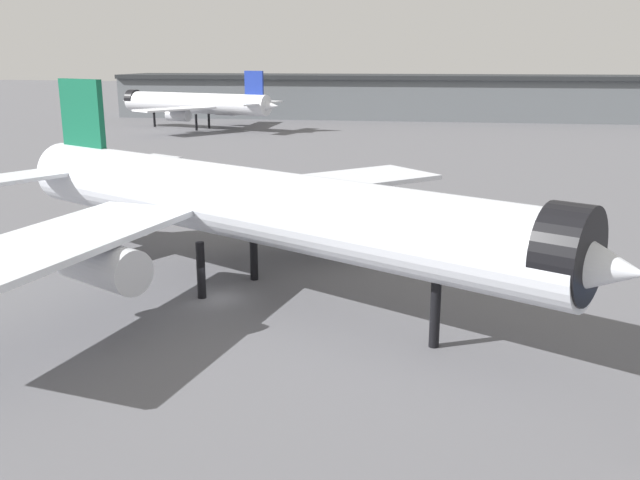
% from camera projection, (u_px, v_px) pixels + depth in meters
% --- Properties ---
extents(ground, '(900.00, 900.00, 0.00)m').
position_uv_depth(ground, '(217.00, 299.00, 53.55)').
color(ground, '#56565B').
extents(airliner_near_gate, '(55.20, 49.33, 16.21)m').
position_uv_depth(airliner_near_gate, '(246.00, 205.00, 52.84)').
color(airliner_near_gate, silver).
rests_on(airliner_near_gate, ground).
extents(airliner_far_taxiway, '(49.45, 44.39, 14.96)m').
position_uv_depth(airliner_far_taxiway, '(196.00, 103.00, 178.43)').
color(airliner_far_taxiway, silver).
rests_on(airliner_far_taxiway, ground).
extents(terminal_building, '(245.28, 54.64, 25.08)m').
position_uv_depth(terminal_building, '(525.00, 97.00, 205.75)').
color(terminal_building, slate).
rests_on(terminal_building, ground).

